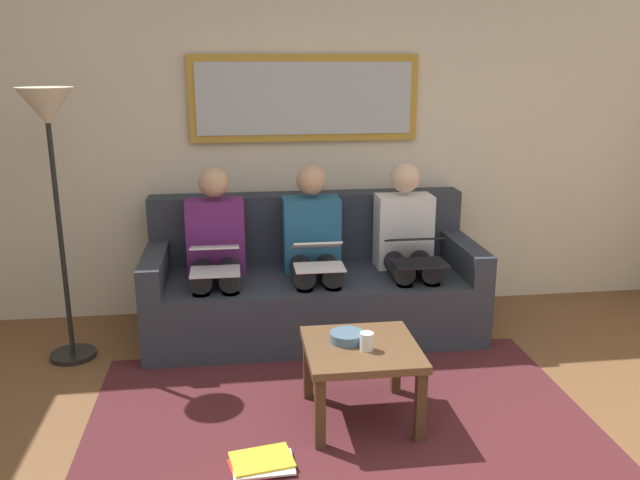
% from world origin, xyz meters
% --- Properties ---
extents(wall_rear, '(6.00, 0.12, 2.60)m').
position_xyz_m(wall_rear, '(0.00, -2.60, 1.30)').
color(wall_rear, beige).
rests_on(wall_rear, ground_plane).
extents(area_rug, '(2.60, 1.80, 0.01)m').
position_xyz_m(area_rug, '(0.00, -0.85, 0.00)').
color(area_rug, '#4C1E23').
rests_on(area_rug, ground_plane).
extents(couch, '(2.20, 0.90, 0.90)m').
position_xyz_m(couch, '(0.00, -2.12, 0.31)').
color(couch, '#2D333D').
rests_on(couch, ground_plane).
extents(framed_mirror, '(1.60, 0.05, 0.59)m').
position_xyz_m(framed_mirror, '(0.00, -2.51, 1.55)').
color(framed_mirror, '#B7892D').
extents(coffee_table, '(0.57, 0.57, 0.41)m').
position_xyz_m(coffee_table, '(-0.11, -0.90, 0.34)').
color(coffee_table, brown).
rests_on(coffee_table, ground_plane).
extents(cup, '(0.07, 0.07, 0.09)m').
position_xyz_m(cup, '(-0.12, -0.85, 0.46)').
color(cup, silver).
rests_on(cup, coffee_table).
extents(bowl, '(0.18, 0.18, 0.05)m').
position_xyz_m(bowl, '(-0.04, -0.96, 0.44)').
color(bowl, slate).
rests_on(bowl, coffee_table).
extents(person_left, '(0.38, 0.58, 1.14)m').
position_xyz_m(person_left, '(-0.64, -2.05, 0.61)').
color(person_left, silver).
rests_on(person_left, couch).
extents(laptop_black, '(0.34, 0.37, 0.16)m').
position_xyz_m(laptop_black, '(-0.64, -1.81, 0.63)').
color(laptop_black, black).
extents(person_middle, '(0.38, 0.58, 1.14)m').
position_xyz_m(person_middle, '(0.00, -2.05, 0.61)').
color(person_middle, '#235B84').
rests_on(person_middle, couch).
extents(laptop_white, '(0.31, 0.34, 0.15)m').
position_xyz_m(laptop_white, '(0.00, -1.81, 0.62)').
color(laptop_white, white).
extents(person_right, '(0.38, 0.58, 1.14)m').
position_xyz_m(person_right, '(0.64, -2.05, 0.61)').
color(person_right, '#66236B').
rests_on(person_right, couch).
extents(laptop_silver, '(0.30, 0.35, 0.15)m').
position_xyz_m(laptop_silver, '(0.64, -1.80, 0.63)').
color(laptop_silver, silver).
extents(magazine_stack, '(0.32, 0.27, 0.03)m').
position_xyz_m(magazine_stack, '(0.42, -0.53, 0.02)').
color(magazine_stack, red).
rests_on(magazine_stack, ground_plane).
extents(standing_lamp, '(0.32, 0.32, 1.66)m').
position_xyz_m(standing_lamp, '(1.55, -1.85, 1.37)').
color(standing_lamp, black).
rests_on(standing_lamp, ground_plane).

